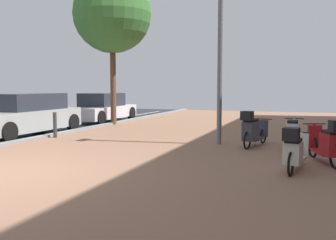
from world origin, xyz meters
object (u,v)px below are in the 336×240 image
at_px(scooter_far, 253,130).
at_px(parked_car_far, 102,108).
at_px(bollard_far, 55,125).
at_px(street_tree, 112,14).
at_px(scooter_near, 293,134).
at_px(scooter_mid, 327,143).
at_px(parked_car_near, 26,115).
at_px(scooter_extra, 295,151).
at_px(lamp_post, 220,32).

height_order(scooter_far, parked_car_far, parked_car_far).
relative_size(scooter_far, bollard_far, 2.12).
bearing_deg(street_tree, scooter_near, -29.09).
distance_m(scooter_mid, parked_car_near, 9.74).
bearing_deg(scooter_mid, street_tree, 144.33).
height_order(scooter_near, scooter_extra, scooter_extra).
xyz_separation_m(scooter_mid, parked_car_far, (-9.61, 7.14, 0.16)).
bearing_deg(parked_car_far, scooter_near, -31.21).
distance_m(parked_car_near, lamp_post, 7.22).
xyz_separation_m(scooter_near, scooter_mid, (0.76, -1.78, 0.04)).
distance_m(scooter_near, scooter_extra, 2.77).
xyz_separation_m(parked_car_far, street_tree, (1.22, -1.12, 4.14)).
bearing_deg(scooter_far, scooter_near, -1.75).
xyz_separation_m(scooter_far, bollard_far, (-6.31, -0.28, -0.05)).
xyz_separation_m(scooter_mid, bollard_far, (-8.12, 1.53, -0.04)).
relative_size(scooter_near, scooter_extra, 1.13).
xyz_separation_m(scooter_mid, scooter_far, (-1.82, 1.81, 0.01)).
relative_size(lamp_post, bollard_far, 6.94).
relative_size(parked_car_far, bollard_far, 4.99).
xyz_separation_m(scooter_mid, lamp_post, (-2.79, 1.96, 2.73)).
height_order(parked_car_near, parked_car_far, parked_car_near).
height_order(scooter_near, parked_car_near, parked_car_near).
relative_size(scooter_near, scooter_mid, 1.07).
xyz_separation_m(scooter_extra, parked_car_far, (-8.97, 8.13, 0.20)).
xyz_separation_m(scooter_extra, street_tree, (-7.75, 7.01, 4.34)).
bearing_deg(parked_car_far, parked_car_near, -89.41).
xyz_separation_m(scooter_far, parked_car_near, (-7.74, 0.05, 0.22)).
bearing_deg(lamp_post, bollard_far, -175.47).
distance_m(scooter_extra, bollard_far, 7.90).
bearing_deg(bollard_far, scooter_mid, -10.69).
bearing_deg(bollard_far, scooter_far, 2.51).
xyz_separation_m(lamp_post, street_tree, (-5.60, 4.06, 1.57)).
bearing_deg(scooter_far, bollard_far, -177.49).
relative_size(scooter_far, lamp_post, 0.31).
height_order(scooter_mid, bollard_far, scooter_mid).
distance_m(scooter_mid, parked_car_far, 11.97).
xyz_separation_m(scooter_near, parked_car_near, (-8.79, 0.09, 0.26)).
relative_size(scooter_near, street_tree, 0.29).
bearing_deg(parked_car_near, street_tree, 74.31).
height_order(scooter_extra, bollard_far, scooter_extra).
bearing_deg(scooter_mid, parked_car_far, 143.40).
height_order(scooter_near, scooter_mid, scooter_mid).
height_order(scooter_far, scooter_extra, scooter_far).
height_order(parked_car_near, street_tree, street_tree).
bearing_deg(scooter_extra, lamp_post, 126.04).
bearing_deg(parked_car_near, scooter_near, -0.56).
distance_m(scooter_near, parked_car_far, 10.35).
relative_size(scooter_near, scooter_far, 1.05).
bearing_deg(street_tree, scooter_far, -32.65).
distance_m(parked_car_far, bollard_far, 5.80).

